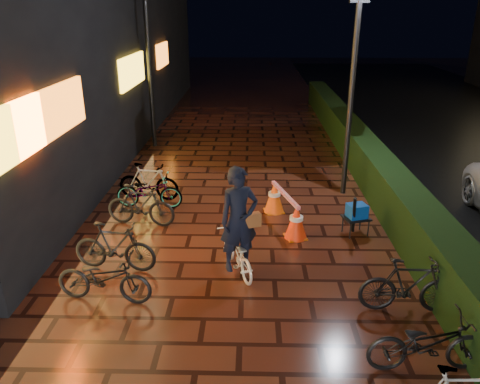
{
  "coord_description": "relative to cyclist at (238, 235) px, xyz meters",
  "views": [
    {
      "loc": [
        0.14,
        -5.26,
        4.37
      ],
      "look_at": [
        -0.07,
        2.99,
        1.1
      ],
      "focal_mm": 35.0,
      "sensor_mm": 36.0,
      "label": 1
    }
  ],
  "objects": [
    {
      "name": "ground",
      "position": [
        0.07,
        -1.91,
        -0.73
      ],
      "size": [
        80.0,
        80.0,
        0.0
      ],
      "primitive_type": "plane",
      "color": "#381911",
      "rests_on": "ground"
    },
    {
      "name": "cyclist",
      "position": [
        0.0,
        0.0,
        0.0
      ],
      "size": [
        0.95,
        1.45,
        1.97
      ],
      "color": "white",
      "rests_on": "ground"
    },
    {
      "name": "parked_bikes_storefront",
      "position": [
        -2.16,
        1.42,
        -0.3
      ],
      "size": [
        1.76,
        4.94,
        0.91
      ],
      "color": "black",
      "rests_on": "ground"
    },
    {
      "name": "cart_assembly",
      "position": [
        2.36,
        1.54,
        -0.24
      ],
      "size": [
        0.6,
        0.64,
        0.95
      ],
      "color": "black",
      "rests_on": "ground"
    },
    {
      "name": "lamp_post_hedge",
      "position": [
        2.54,
        3.87,
        1.9
      ],
      "size": [
        0.46,
        0.16,
        4.77
      ],
      "color": "black",
      "rests_on": "ground"
    },
    {
      "name": "traffic_barrier",
      "position": [
        0.94,
        2.02,
        -0.37
      ],
      "size": [
        0.87,
        1.78,
        0.73
      ],
      "color": "#F9310D",
      "rests_on": "ground"
    },
    {
      "name": "hedge",
      "position": [
        3.37,
        6.09,
        -0.23
      ],
      "size": [
        0.7,
        20.0,
        1.0
      ],
      "primitive_type": "cube",
      "color": "black",
      "rests_on": "ground"
    },
    {
      "name": "lamp_post_sf",
      "position": [
        -3.06,
        8.04,
        2.17
      ],
      "size": [
        0.51,
        0.16,
        5.27
      ],
      "color": "black",
      "rests_on": "ground"
    },
    {
      "name": "parked_bikes_hedge",
      "position": [
        2.53,
        -2.23,
        -0.3
      ],
      "size": [
        1.7,
        2.69,
        0.91
      ],
      "color": "black",
      "rests_on": "ground"
    }
  ]
}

